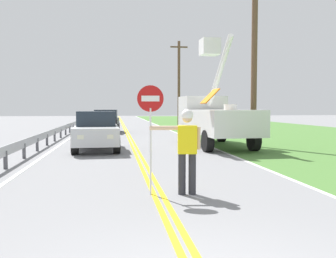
{
  "coord_description": "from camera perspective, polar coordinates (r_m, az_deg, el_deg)",
  "views": [
    {
      "loc": [
        -0.91,
        -3.04,
        1.86
      ],
      "look_at": [
        0.72,
        7.99,
        1.2
      ],
      "focal_mm": 38.74,
      "sensor_mm": 36.0,
      "label": 1
    }
  ],
  "objects": [
    {
      "name": "grass_verge_right",
      "position": [
        26.28,
        20.04,
        -0.87
      ],
      "size": [
        16.0,
        110.0,
        0.01
      ],
      "primitive_type": "cube",
      "color": "#477533",
      "rests_on": "ground"
    },
    {
      "name": "centerline_yellow_left",
      "position": [
        23.13,
        -6.36,
        -1.24
      ],
      "size": [
        0.11,
        110.0,
        0.01
      ],
      "primitive_type": "cube",
      "color": "yellow",
      "rests_on": "ground"
    },
    {
      "name": "centerline_yellow_right",
      "position": [
        23.14,
        -5.91,
        -1.23
      ],
      "size": [
        0.11,
        110.0,
        0.01
      ],
      "primitive_type": "cube",
      "color": "yellow",
      "rests_on": "ground"
    },
    {
      "name": "edge_line_right",
      "position": [
        23.55,
        2.65,
        -1.14
      ],
      "size": [
        0.12,
        110.0,
        0.01
      ],
      "primitive_type": "cube",
      "color": "silver",
      "rests_on": "ground"
    },
    {
      "name": "edge_line_left",
      "position": [
        23.27,
        -15.03,
        -1.3
      ],
      "size": [
        0.12,
        110.0,
        0.01
      ],
      "primitive_type": "cube",
      "color": "silver",
      "rests_on": "ground"
    },
    {
      "name": "flagger_worker",
      "position": [
        7.72,
        2.95,
        -2.67
      ],
      "size": [
        1.08,
        0.29,
        1.83
      ],
      "color": "#2D2D33",
      "rests_on": "ground"
    },
    {
      "name": "stop_sign_paddle",
      "position": [
        7.66,
        -2.78,
        2.25
      ],
      "size": [
        0.56,
        0.04,
        2.33
      ],
      "color": "silver",
      "rests_on": "ground"
    },
    {
      "name": "utility_bucket_truck",
      "position": [
        17.93,
        7.08,
        1.92
      ],
      "size": [
        2.67,
        6.88,
        5.31
      ],
      "color": "silver",
      "rests_on": "ground"
    },
    {
      "name": "oncoming_sedan_nearest",
      "position": [
        16.07,
        -11.2,
        -0.34
      ],
      "size": [
        2.02,
        4.16,
        1.7
      ],
      "color": "silver",
      "rests_on": "ground"
    },
    {
      "name": "oncoming_sedan_second",
      "position": [
        27.49,
        -9.72,
        1.19
      ],
      "size": [
        2.06,
        4.18,
        1.7
      ],
      "color": "black",
      "rests_on": "ground"
    },
    {
      "name": "utility_pole_near",
      "position": [
        17.92,
        13.41,
        10.68
      ],
      "size": [
        1.8,
        0.28,
        7.97
      ],
      "color": "brown",
      "rests_on": "ground"
    },
    {
      "name": "utility_pole_mid",
      "position": [
        37.84,
        1.72,
        7.44
      ],
      "size": [
        1.8,
        0.28,
        8.7
      ],
      "color": "brown",
      "rests_on": "ground"
    },
    {
      "name": "guardrail_left_shoulder",
      "position": [
        19.85,
        -17.94,
        -0.65
      ],
      "size": [
        0.1,
        32.0,
        0.71
      ],
      "color": "#9EA0A3",
      "rests_on": "ground"
    }
  ]
}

